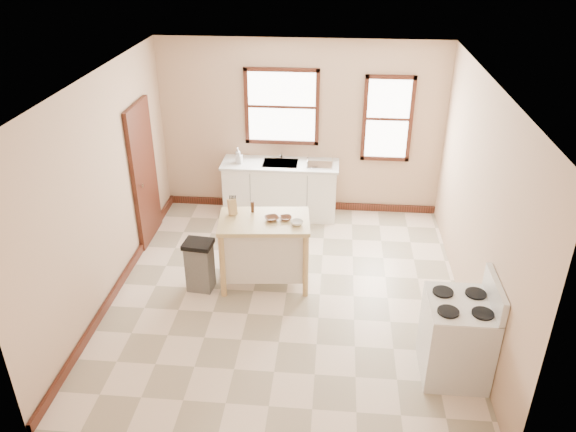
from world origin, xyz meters
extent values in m
plane|color=#F4DBC1|center=(0.00, 0.00, 0.00)|extent=(5.00, 5.00, 0.00)
plane|color=white|center=(0.00, 0.00, 2.80)|extent=(5.00, 5.00, 0.00)
cube|color=tan|center=(0.00, 2.50, 1.40)|extent=(4.50, 0.04, 2.80)
cube|color=tan|center=(-2.25, 0.00, 1.40)|extent=(0.04, 5.00, 2.80)
cube|color=tan|center=(2.25, 0.00, 1.40)|extent=(0.04, 5.00, 2.80)
cube|color=black|center=(-2.21, 1.30, 1.05)|extent=(0.06, 0.90, 2.10)
cube|color=black|center=(0.00, 2.47, 0.06)|extent=(4.50, 0.04, 0.12)
cube|color=black|center=(-2.22, 0.00, 0.06)|extent=(0.04, 5.00, 0.12)
cylinder|color=silver|center=(-0.30, 2.38, 1.03)|extent=(0.03, 0.03, 0.22)
imported|color=#B2B2B2|center=(-0.97, 2.18, 1.04)|extent=(0.10, 0.10, 0.24)
imported|color=#B2B2B2|center=(-0.94, 2.14, 1.02)|extent=(0.11, 0.11, 0.20)
cylinder|color=#3C2010|center=(-0.48, 0.44, 1.02)|extent=(0.05, 0.05, 0.15)
imported|color=brown|center=(-0.21, 0.24, 0.97)|extent=(0.24, 0.24, 0.04)
imported|color=brown|center=(-0.03, 0.27, 0.97)|extent=(0.19, 0.19, 0.04)
imported|color=white|center=(0.12, 0.15, 0.97)|extent=(0.20, 0.20, 0.05)
camera|label=1|loc=(0.56, -6.01, 4.34)|focal=35.00mm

